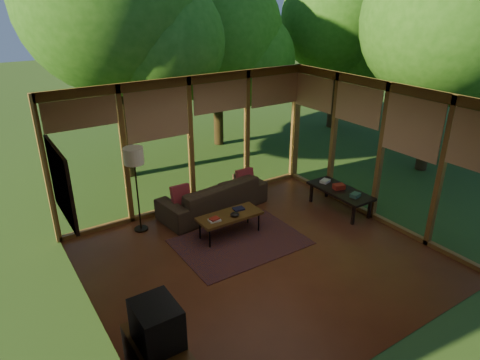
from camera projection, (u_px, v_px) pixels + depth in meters
floor at (262, 259)px, 7.26m from camera, size 5.50×5.50×0.00m
ceiling at (266, 102)px, 6.19m from camera, size 5.50×5.50×0.00m
wall_left at (87, 236)px, 5.34m from camera, size 0.04×5.00×2.70m
wall_front at (395, 263)px, 4.81m from camera, size 5.50×0.04×2.70m
window_wall_back at (191, 144)px, 8.64m from camera, size 5.50×0.12×2.70m
window_wall_right at (381, 154)px, 8.11m from camera, size 0.12×5.00×2.70m
exterior_lawn at (305, 105)px, 17.43m from camera, size 40.00×40.00×0.00m
tree_ne at (215, 33)px, 11.69m from camera, size 3.71×3.71×5.02m
tree_se at (445, 21)px, 9.53m from camera, size 3.72×3.72×5.45m
tree_far at (336, 19)px, 13.12m from camera, size 3.41×3.41×5.14m
rug at (240, 242)px, 7.74m from camera, size 2.24×1.59×0.01m
sofa at (213, 196)px, 8.77m from camera, size 2.35×1.15×0.66m
pillow_left at (181, 195)px, 8.26m from camera, size 0.37×0.20×0.39m
pillow_right at (245, 178)px, 9.01m from camera, size 0.38×0.20×0.39m
ct_book_lower at (214, 220)px, 7.60m from camera, size 0.22×0.17×0.03m
ct_book_upper at (214, 219)px, 7.58m from camera, size 0.18×0.15×0.03m
ct_book_side at (239, 209)px, 8.00m from camera, size 0.22×0.17×0.03m
ct_bowl at (235, 214)px, 7.75m from camera, size 0.16×0.16×0.07m
television at (157, 324)px, 4.62m from camera, size 0.45×0.55×0.50m
console_book_a at (355, 195)px, 8.42m from camera, size 0.23×0.19×0.07m
console_book_b at (339, 187)px, 8.76m from camera, size 0.26×0.22×0.10m
console_book_c at (325, 181)px, 9.08m from camera, size 0.25×0.21×0.06m
floor_lamp at (134, 161)px, 7.61m from camera, size 0.36×0.36×1.65m
coffee_table at (230, 216)px, 7.83m from camera, size 1.20×0.50×0.43m
side_console at (340, 192)px, 8.76m from camera, size 0.60×1.40×0.46m
wall_painting at (61, 183)px, 6.35m from camera, size 0.06×1.35×1.15m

